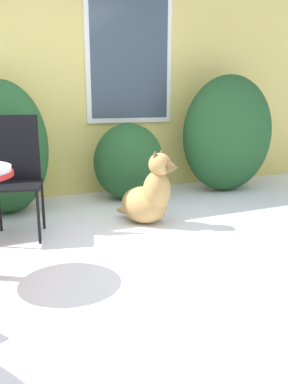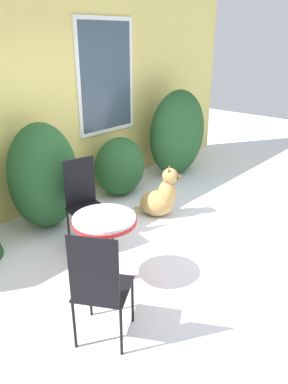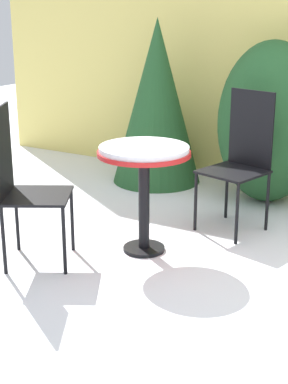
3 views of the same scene
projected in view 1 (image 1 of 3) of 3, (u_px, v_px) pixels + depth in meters
ground_plane at (128, 260)px, 2.81m from camera, size 16.00×16.00×0.00m
house_wall at (63, 72)px, 4.43m from camera, size 8.00×0.10×2.96m
shrub_left at (4, 148)px, 3.86m from camera, size 0.89×0.85×1.38m
shrub_middle at (129, 162)px, 4.48m from camera, size 0.85×0.69×0.91m
shrub_right at (229, 134)px, 4.86m from camera, size 1.31×0.68×1.49m
patio_chair_near_table at (17, 172)px, 3.25m from camera, size 0.51×0.51×1.05m
dog at (149, 197)px, 3.60m from camera, size 0.58×0.63×0.72m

